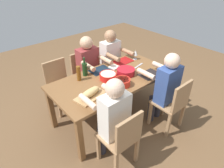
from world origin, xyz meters
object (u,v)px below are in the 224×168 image
diner_near_center (89,66)px  bread_loaf (90,93)px  chair_near_right (59,83)px  wine_glass (135,53)px  chair_far_left (173,103)px  diner_near_left (112,58)px  diner_far_right (112,115)px  chair_far_right (122,137)px  serving_bowl_salad (122,82)px  diner_far_left (165,85)px  serving_bowl_pasta (108,76)px  serving_bowl_greens (126,71)px  chair_near_left (106,65)px  napkin_stack (114,67)px  cutting_board (90,96)px  wine_bottle (85,69)px  beer_bottle (79,73)px  dining_table (112,82)px  chair_near_center (84,73)px

diner_near_center → bread_loaf: 0.94m
chair_near_right → wine_glass: bearing=155.3°
chair_far_left → diner_near_left: diner_near_left is taller
diner_far_right → wine_glass: (-1.21, -0.81, 0.16)m
chair_far_right → serving_bowl_salad: (-0.48, -0.53, 0.31)m
diner_far_left → serving_bowl_pasta: diner_far_left is taller
chair_far_right → serving_bowl_pasta: 0.95m
diner_near_center → serving_bowl_pasta: (0.07, 0.58, 0.09)m
chair_far_left → serving_bowl_greens: (0.27, -0.72, 0.31)m
chair_near_left → napkin_stack: bearing=64.1°
napkin_stack → chair_near_left: bearing=-115.9°
chair_near_left → bread_loaf: bearing=43.5°
bread_loaf → chair_near_right: bearing=-91.1°
serving_bowl_salad → bread_loaf: bread_loaf is taller
serving_bowl_salad → napkin_stack: bearing=-118.1°
chair_near_left → cutting_board: size_ratio=2.12×
chair_near_left → serving_bowl_pasta: (0.56, 0.77, 0.31)m
chair_near_left → diner_far_left: bearing=90.0°
diner_near_center → chair_near_left: (-0.50, -0.18, -0.21)m
napkin_stack → serving_bowl_greens: bearing=90.5°
wine_bottle → beer_bottle: size_ratio=1.32×
diner_far_left → serving_bowl_pasta: (0.56, -0.60, 0.09)m
diner_far_right → serving_bowl_pasta: size_ratio=4.87×
chair_far_right → serving_bowl_greens: bearing=-135.1°
chair_near_left → bread_loaf: 1.43m
diner_near_center → wine_glass: size_ratio=7.23×
diner_near_left → bread_loaf: 1.28m
bread_loaf → wine_bottle: wine_bottle is taller
dining_table → napkin_stack: napkin_stack is taller
diner_far_left → chair_near_left: (0.00, -1.37, -0.21)m
chair_near_right → serving_bowl_greens: 1.14m
diner_far_right → dining_table: bearing=-130.0°
chair_far_left → diner_near_center: size_ratio=0.71×
chair_near_center → chair_far_right: size_ratio=1.00×
napkin_stack → diner_far_left: bearing=108.6°
diner_far_right → serving_bowl_salad: size_ratio=5.38×
cutting_board → diner_near_center: bearing=-123.6°
diner_far_right → beer_bottle: size_ratio=5.45×
dining_table → diner_near_center: (0.00, -0.59, 0.04)m
chair_near_right → dining_table: bearing=122.6°
diner_near_left → serving_bowl_salad: (0.52, 0.83, 0.10)m
diner_near_center → diner_far_left: bearing=112.8°
chair_far_left → diner_far_left: diner_far_left is taller
dining_table → diner_far_right: (0.50, 0.59, 0.04)m
diner_far_left → wine_glass: diner_far_left is taller
dining_table → chair_near_right: bearing=-57.4°
wine_glass → napkin_stack: wine_glass is taller
napkin_stack → wine_bottle: bearing=-11.9°
serving_bowl_salad → cutting_board: (0.50, -0.06, -0.04)m
diner_far_right → cutting_board: size_ratio=3.00×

